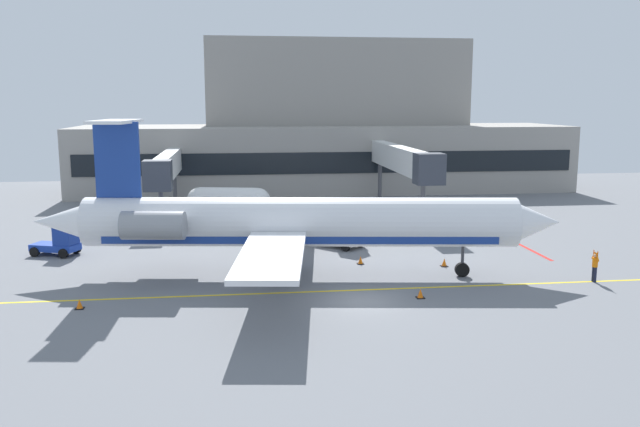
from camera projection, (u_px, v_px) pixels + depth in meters
name	position (u px, v px, depth m)	size (l,w,h in m)	color
ground	(362.00, 302.00, 36.82)	(120.00, 120.00, 0.11)	slate
terminal_building	(328.00, 132.00, 83.38)	(60.21, 15.67, 18.61)	gray
jet_bridge_west	(402.00, 160.00, 64.86)	(2.40, 21.73, 6.65)	silver
jet_bridge_east	(166.00, 168.00, 63.99)	(2.40, 17.92, 5.98)	silver
regional_jet	(292.00, 222.00, 41.42)	(33.28, 25.30, 9.88)	white
baggage_tug	(60.00, 242.00, 47.54)	(3.65, 2.76, 2.18)	#19389E
pushback_tractor	(163.00, 219.00, 56.78)	(3.90, 3.48, 2.20)	#19389E
belt_loader	(344.00, 234.00, 50.08)	(3.90, 3.98, 2.31)	silver
fuel_tank	(229.00, 200.00, 63.83)	(8.02, 3.51, 2.77)	white
marshaller	(595.00, 266.00, 40.56)	(0.34, 0.83, 1.97)	#191E33
safety_cone_alpha	(420.00, 294.00, 37.33)	(0.47, 0.47, 0.55)	orange
safety_cone_bravo	(444.00, 263.00, 44.48)	(0.47, 0.47, 0.55)	orange
safety_cone_charlie	(79.00, 304.00, 35.40)	(0.47, 0.47, 0.55)	orange
safety_cone_delta	(360.00, 260.00, 45.12)	(0.47, 0.47, 0.55)	orange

